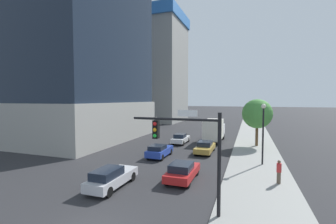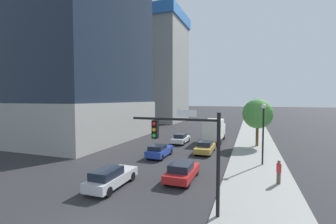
{
  "view_description": "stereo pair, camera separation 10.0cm",
  "coord_description": "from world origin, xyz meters",
  "px_view_note": "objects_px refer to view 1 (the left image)",
  "views": [
    {
      "loc": [
        6.99,
        -8.56,
        6.42
      ],
      "look_at": [
        -0.91,
        13.75,
        5.09
      ],
      "focal_mm": 24.62,
      "sensor_mm": 36.0,
      "label": 1
    },
    {
      "loc": [
        7.08,
        -8.52,
        6.42
      ],
      "look_at": [
        -0.91,
        13.75,
        5.09
      ],
      "focal_mm": 24.62,
      "sensor_mm": 36.0,
      "label": 2
    }
  ],
  "objects_px": {
    "car_gold": "(205,147)",
    "car_red": "(182,171)",
    "traffic_light_pole": "(188,142)",
    "box_truck": "(214,130)",
    "car_silver": "(111,177)",
    "pedestrian_red_shirt": "(279,172)",
    "street_tree": "(257,114)",
    "construction_building": "(160,63)",
    "street_lamp": "(263,125)",
    "car_blue": "(159,151)",
    "car_white": "(181,139)"
  },
  "relations": [
    {
      "from": "car_silver",
      "to": "pedestrian_red_shirt",
      "type": "bearing_deg",
      "value": 21.63
    },
    {
      "from": "car_red",
      "to": "car_white",
      "type": "relative_size",
      "value": 1.04
    },
    {
      "from": "car_white",
      "to": "street_lamp",
      "type": "bearing_deg",
      "value": -37.58
    },
    {
      "from": "street_lamp",
      "to": "pedestrian_red_shirt",
      "type": "xyz_separation_m",
      "value": [
        0.88,
        -5.03,
        -2.91
      ]
    },
    {
      "from": "box_truck",
      "to": "construction_building",
      "type": "bearing_deg",
      "value": 125.15
    },
    {
      "from": "street_lamp",
      "to": "street_tree",
      "type": "distance_m",
      "value": 9.32
    },
    {
      "from": "car_blue",
      "to": "construction_building",
      "type": "bearing_deg",
      "value": 111.23
    },
    {
      "from": "car_gold",
      "to": "street_tree",
      "type": "bearing_deg",
      "value": 44.31
    },
    {
      "from": "car_silver",
      "to": "car_gold",
      "type": "bearing_deg",
      "value": 71.43
    },
    {
      "from": "car_red",
      "to": "car_gold",
      "type": "bearing_deg",
      "value": 90.0
    },
    {
      "from": "car_gold",
      "to": "car_red",
      "type": "bearing_deg",
      "value": -90.0
    },
    {
      "from": "car_red",
      "to": "box_truck",
      "type": "bearing_deg",
      "value": 90.0
    },
    {
      "from": "car_silver",
      "to": "car_red",
      "type": "height_order",
      "value": "car_silver"
    },
    {
      "from": "car_blue",
      "to": "car_white",
      "type": "bearing_deg",
      "value": 90.0
    },
    {
      "from": "traffic_light_pole",
      "to": "pedestrian_red_shirt",
      "type": "xyz_separation_m",
      "value": [
        5.29,
        6.35,
        -2.99
      ]
    },
    {
      "from": "car_blue",
      "to": "box_truck",
      "type": "relative_size",
      "value": 0.6
    },
    {
      "from": "traffic_light_pole",
      "to": "box_truck",
      "type": "height_order",
      "value": "traffic_light_pole"
    },
    {
      "from": "car_red",
      "to": "car_white",
      "type": "height_order",
      "value": "car_red"
    },
    {
      "from": "traffic_light_pole",
      "to": "box_truck",
      "type": "xyz_separation_m",
      "value": [
        -1.77,
        22.38,
        -2.19
      ]
    },
    {
      "from": "traffic_light_pole",
      "to": "car_red",
      "type": "relative_size",
      "value": 1.3
    },
    {
      "from": "car_red",
      "to": "box_truck",
      "type": "distance_m",
      "value": 17.36
    },
    {
      "from": "street_lamp",
      "to": "box_truck",
      "type": "relative_size",
      "value": 0.83
    },
    {
      "from": "car_red",
      "to": "traffic_light_pole",
      "type": "bearing_deg",
      "value": -70.72
    },
    {
      "from": "construction_building",
      "to": "street_tree",
      "type": "height_order",
      "value": "construction_building"
    },
    {
      "from": "construction_building",
      "to": "box_truck",
      "type": "relative_size",
      "value": 5.65
    },
    {
      "from": "street_tree",
      "to": "street_lamp",
      "type": "bearing_deg",
      "value": -88.36
    },
    {
      "from": "construction_building",
      "to": "box_truck",
      "type": "xyz_separation_m",
      "value": [
        19.53,
        -27.73,
        -14.93
      ]
    },
    {
      "from": "street_lamp",
      "to": "car_gold",
      "type": "xyz_separation_m",
      "value": [
        -6.18,
        3.53,
        -3.27
      ]
    },
    {
      "from": "car_silver",
      "to": "car_gold",
      "type": "distance_m",
      "value": 13.83
    },
    {
      "from": "construction_building",
      "to": "pedestrian_red_shirt",
      "type": "distance_m",
      "value": 53.57
    },
    {
      "from": "car_silver",
      "to": "street_tree",
      "type": "bearing_deg",
      "value": 61.34
    },
    {
      "from": "car_blue",
      "to": "pedestrian_red_shirt",
      "type": "bearing_deg",
      "value": -22.87
    },
    {
      "from": "traffic_light_pole",
      "to": "pedestrian_red_shirt",
      "type": "height_order",
      "value": "traffic_light_pole"
    },
    {
      "from": "car_red",
      "to": "street_tree",
      "type": "bearing_deg",
      "value": 69.27
    },
    {
      "from": "car_silver",
      "to": "pedestrian_red_shirt",
      "type": "relative_size",
      "value": 2.69
    },
    {
      "from": "street_lamp",
      "to": "pedestrian_red_shirt",
      "type": "bearing_deg",
      "value": -80.08
    },
    {
      "from": "street_lamp",
      "to": "car_red",
      "type": "height_order",
      "value": "street_lamp"
    },
    {
      "from": "car_blue",
      "to": "traffic_light_pole",
      "type": "bearing_deg",
      "value": -61.11
    },
    {
      "from": "construction_building",
      "to": "car_gold",
      "type": "distance_m",
      "value": 43.35
    },
    {
      "from": "pedestrian_red_shirt",
      "to": "construction_building",
      "type": "bearing_deg",
      "value": 121.28
    },
    {
      "from": "street_tree",
      "to": "car_red",
      "type": "bearing_deg",
      "value": -110.73
    },
    {
      "from": "street_tree",
      "to": "car_silver",
      "type": "relative_size",
      "value": 1.33
    },
    {
      "from": "car_silver",
      "to": "car_white",
      "type": "xyz_separation_m",
      "value": [
        0.0,
        17.72,
        -0.06
      ]
    },
    {
      "from": "car_gold",
      "to": "pedestrian_red_shirt",
      "type": "bearing_deg",
      "value": -50.48
    },
    {
      "from": "street_lamp",
      "to": "car_gold",
      "type": "height_order",
      "value": "street_lamp"
    },
    {
      "from": "construction_building",
      "to": "car_blue",
      "type": "distance_m",
      "value": 44.74
    },
    {
      "from": "pedestrian_red_shirt",
      "to": "car_gold",
      "type": "bearing_deg",
      "value": 129.52
    },
    {
      "from": "traffic_light_pole",
      "to": "street_lamp",
      "type": "height_order",
      "value": "street_lamp"
    },
    {
      "from": "car_red",
      "to": "pedestrian_red_shirt",
      "type": "xyz_separation_m",
      "value": [
        7.06,
        1.29,
        0.33
      ]
    },
    {
      "from": "car_gold",
      "to": "car_blue",
      "type": "height_order",
      "value": "car_blue"
    }
  ]
}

